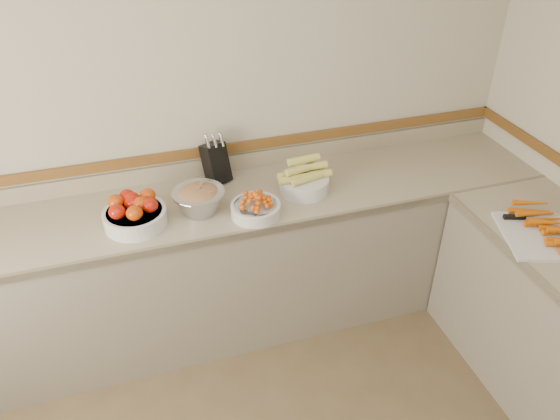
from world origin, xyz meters
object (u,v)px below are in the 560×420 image
object	(u,v)px
cutting_board	(553,231)
knife_block	(216,162)
tomato_bowl	(134,212)
rhubarb_bowl	(199,199)
cherry_tomato_bowl	(256,207)
corn_bowl	(304,180)

from	to	relation	value
cutting_board	knife_block	bearing A→B (deg)	145.31
tomato_bowl	rhubarb_bowl	world-z (taller)	tomato_bowl
knife_block	tomato_bowl	xyz separation A→B (m)	(-0.49, -0.31, -0.05)
cherry_tomato_bowl	corn_bowl	xyz separation A→B (m)	(0.32, 0.15, 0.02)
knife_block	cutting_board	distance (m)	1.82
knife_block	cherry_tomato_bowl	world-z (taller)	knife_block
cherry_tomato_bowl	tomato_bowl	bearing A→B (deg)	170.10
knife_block	cutting_board	bearing A→B (deg)	-34.69
rhubarb_bowl	knife_block	bearing A→B (deg)	62.16
tomato_bowl	rhubarb_bowl	bearing A→B (deg)	1.63
tomato_bowl	rhubarb_bowl	distance (m)	0.34
corn_bowl	rhubarb_bowl	world-z (taller)	corn_bowl
cherry_tomato_bowl	rhubarb_bowl	bearing A→B (deg)	157.24
tomato_bowl	cherry_tomato_bowl	world-z (taller)	tomato_bowl
cherry_tomato_bowl	knife_block	bearing A→B (deg)	106.37
tomato_bowl	cherry_tomato_bowl	distance (m)	0.62
cutting_board	tomato_bowl	bearing A→B (deg)	159.83
knife_block	corn_bowl	distance (m)	0.52
knife_block	rhubarb_bowl	size ratio (longest dim) A/B	1.08
cherry_tomato_bowl	rhubarb_bowl	world-z (taller)	rhubarb_bowl
corn_bowl	tomato_bowl	bearing A→B (deg)	-177.27
knife_block	cherry_tomato_bowl	size ratio (longest dim) A/B	1.14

